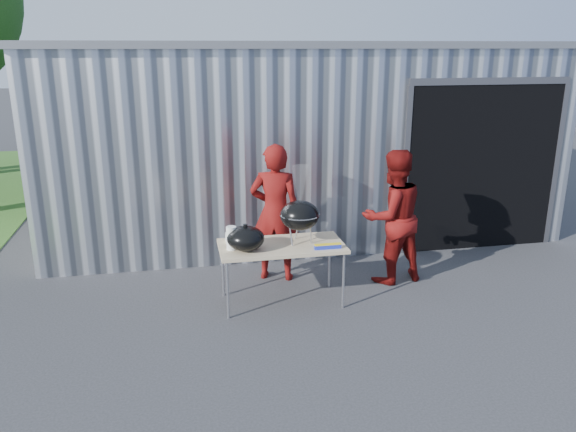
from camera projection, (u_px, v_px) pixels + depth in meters
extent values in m
plane|color=#2C2C2E|center=(291.00, 314.00, 6.63)|extent=(80.00, 80.00, 0.00)
cube|color=silver|center=(283.00, 129.00, 10.76)|extent=(8.00, 6.00, 3.00)
cube|color=slate|center=(283.00, 45.00, 10.30)|extent=(8.20, 6.20, 0.10)
cube|color=black|center=(464.00, 162.00, 9.02)|extent=(2.40, 1.20, 2.50)
cube|color=#4C4C51|center=(491.00, 81.00, 8.10)|extent=(2.52, 0.08, 0.10)
cube|color=tan|center=(282.00, 246.00, 6.74)|extent=(1.50, 0.75, 0.04)
cylinder|color=silver|center=(228.00, 290.00, 6.43)|extent=(0.03, 0.03, 0.71)
cylinder|color=silver|center=(343.00, 281.00, 6.69)|extent=(0.03, 0.03, 0.71)
cylinder|color=silver|center=(223.00, 269.00, 7.02)|extent=(0.03, 0.03, 0.71)
cylinder|color=silver|center=(329.00, 262.00, 7.28)|extent=(0.03, 0.03, 0.71)
ellipsoid|color=black|center=(300.00, 215.00, 6.70)|extent=(0.47, 0.47, 0.35)
cylinder|color=silver|center=(300.00, 214.00, 6.70)|extent=(0.48, 0.48, 0.02)
cylinder|color=silver|center=(300.00, 213.00, 6.70)|extent=(0.45, 0.45, 0.01)
cylinder|color=silver|center=(297.00, 230.00, 6.90)|extent=(0.02, 0.02, 0.24)
cylinder|color=silver|center=(291.00, 236.00, 6.68)|extent=(0.02, 0.02, 0.24)
cylinder|color=silver|center=(311.00, 234.00, 6.73)|extent=(0.02, 0.02, 0.24)
cylinder|color=#B86842|center=(288.00, 213.00, 6.66)|extent=(0.02, 0.14, 0.02)
cylinder|color=#B86842|center=(291.00, 213.00, 6.67)|extent=(0.02, 0.14, 0.02)
cylinder|color=#B86842|center=(295.00, 212.00, 6.68)|extent=(0.02, 0.14, 0.02)
cylinder|color=#B86842|center=(298.00, 212.00, 6.69)|extent=(0.02, 0.14, 0.02)
cylinder|color=#B86842|center=(301.00, 212.00, 6.70)|extent=(0.02, 0.14, 0.02)
cylinder|color=#B86842|center=(305.00, 212.00, 6.70)|extent=(0.02, 0.14, 0.02)
cylinder|color=#B86842|center=(308.00, 212.00, 6.71)|extent=(0.02, 0.14, 0.02)
cylinder|color=#B86842|center=(311.00, 211.00, 6.72)|extent=(0.02, 0.14, 0.02)
cone|color=silver|center=(300.00, 189.00, 6.61)|extent=(0.20, 0.20, 0.55)
ellipsoid|color=black|center=(246.00, 238.00, 6.52)|extent=(0.44, 0.44, 0.29)
cylinder|color=black|center=(245.00, 225.00, 6.47)|extent=(0.05, 0.05, 0.03)
cylinder|color=white|center=(231.00, 238.00, 6.54)|extent=(0.12, 0.12, 0.28)
cube|color=white|center=(234.00, 238.00, 6.83)|extent=(0.20, 0.15, 0.10)
cube|color=#1A2AAE|center=(328.00, 247.00, 6.59)|extent=(0.32, 0.05, 0.05)
cube|color=yellow|center=(328.00, 244.00, 6.58)|extent=(0.32, 0.05, 0.01)
imported|color=#610D0B|center=(275.00, 213.00, 7.41)|extent=(0.78, 0.63, 1.85)
imported|color=#610D0B|center=(392.00, 217.00, 7.35)|extent=(0.98, 0.83, 1.78)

